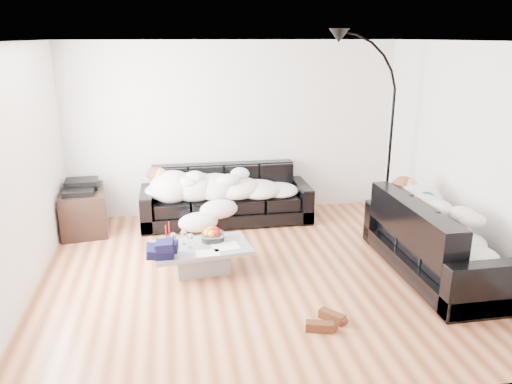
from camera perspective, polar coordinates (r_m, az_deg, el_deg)
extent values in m
plane|color=brown|center=(5.91, 0.51, -9.22)|extent=(5.00, 5.00, 0.00)
cube|color=silver|center=(7.63, -2.53, 7.20)|extent=(5.00, 0.02, 2.60)
cube|color=silver|center=(5.59, -25.58, 1.69)|extent=(0.02, 4.50, 2.60)
cube|color=silver|center=(6.39, 23.24, 3.78)|extent=(0.02, 4.50, 2.60)
plane|color=white|center=(5.29, 0.58, 16.87)|extent=(5.00, 5.00, 0.00)
cube|color=black|center=(7.37, -3.44, -0.37)|extent=(2.47, 0.86, 0.81)
cube|color=black|center=(6.12, 20.05, -4.92)|extent=(0.92, 2.15, 0.87)
ellipsoid|color=#0E6065|center=(6.55, 17.03, -0.52)|extent=(0.42, 0.38, 0.20)
cube|color=#939699|center=(5.92, -6.20, -7.58)|extent=(1.17, 0.77, 0.32)
cylinder|color=white|center=(5.95, -4.96, -4.80)|extent=(0.28, 0.28, 0.17)
cylinder|color=white|center=(5.89, -8.29, -5.13)|extent=(0.08, 0.08, 0.17)
cylinder|color=white|center=(5.83, -9.42, -5.41)|extent=(0.09, 0.09, 0.18)
cylinder|color=white|center=(5.77, -7.51, -5.55)|extent=(0.08, 0.08, 0.18)
cylinder|color=maroon|center=(5.96, -10.23, -4.78)|extent=(0.05, 0.05, 0.21)
cylinder|color=maroon|center=(6.04, -9.87, -4.40)|extent=(0.05, 0.05, 0.22)
cube|color=silver|center=(5.80, -3.49, -6.21)|extent=(0.34, 0.28, 0.01)
cube|color=silver|center=(5.64, -5.53, -6.95)|extent=(0.27, 0.20, 0.01)
cube|color=black|center=(7.42, -19.14, -2.04)|extent=(0.72, 0.95, 0.60)
cube|color=black|center=(7.32, -19.42, 0.66)|extent=(0.46, 0.37, 0.13)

